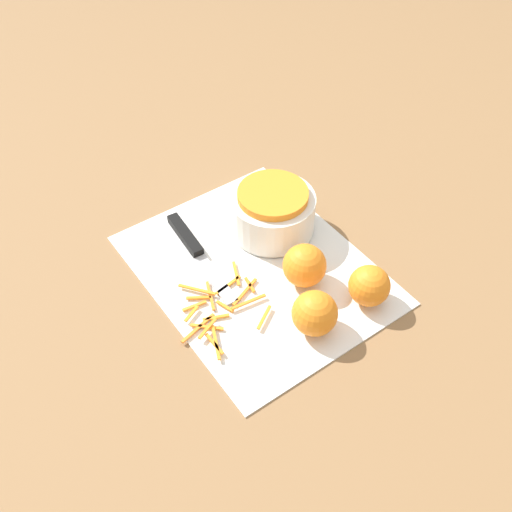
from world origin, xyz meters
TOP-DOWN VIEW (x-y plane):
  - ground_plane at (0.00, 0.00)m, footprint 4.00×4.00m
  - cutting_board at (0.00, 0.00)m, footprint 0.44×0.35m
  - bowl_speckled at (-0.06, 0.08)m, footprint 0.15×0.15m
  - knife at (-0.11, -0.06)m, footprint 0.23×0.04m
  - orange_left at (0.16, -0.00)m, footprint 0.07×0.07m
  - orange_right at (0.07, 0.05)m, footprint 0.07×0.07m
  - orange_back at (0.16, 0.11)m, footprint 0.07×0.07m
  - peel_pile at (0.04, -0.10)m, footprint 0.17×0.17m

SIDE VIEW (x-z plane):
  - ground_plane at x=0.00m, z-range 0.00..0.00m
  - cutting_board at x=0.00m, z-range 0.00..0.01m
  - peel_pile at x=0.04m, z-range 0.00..0.01m
  - knife at x=-0.11m, z-range 0.00..0.02m
  - orange_back at x=0.16m, z-range 0.01..0.07m
  - orange_left at x=0.16m, z-range 0.01..0.08m
  - orange_right at x=0.07m, z-range 0.01..0.08m
  - bowl_speckled at x=-0.06m, z-range 0.00..0.09m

